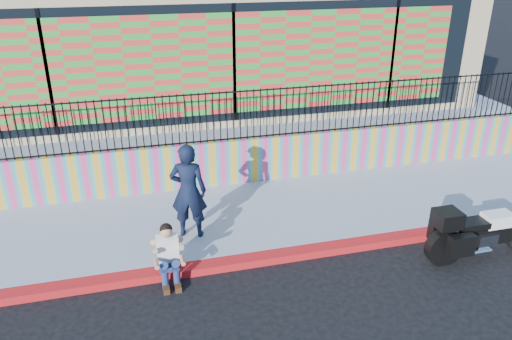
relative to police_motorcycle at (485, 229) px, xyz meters
name	(u,v)px	position (x,y,z in m)	size (l,w,h in m)	color
ground	(283,259)	(-3.64, 0.88, -0.62)	(90.00, 90.00, 0.00)	black
red_curb	(284,255)	(-3.64, 0.88, -0.54)	(16.00, 0.30, 0.15)	red
sidewalk	(261,214)	(-3.64, 2.53, -0.54)	(16.00, 3.00, 0.15)	#9097AD
mural_wall	(243,160)	(-3.64, 4.13, 0.08)	(16.00, 0.20, 1.10)	#E53C80
metal_fence	(243,115)	(-3.64, 4.13, 1.23)	(15.80, 0.04, 1.20)	black
elevated_platform	(208,105)	(-3.64, 9.23, 0.01)	(16.00, 10.00, 1.25)	#9097AD
storefront_building	(206,25)	(-3.64, 9.01, 2.63)	(14.00, 8.06, 4.00)	tan
police_motorcycle	(485,229)	(0.00, 0.00, 0.00)	(2.38, 0.79, 1.48)	black
police_officer	(188,191)	(-5.24, 1.96, 0.50)	(0.70, 0.46, 1.93)	black
seated_man	(169,260)	(-5.78, 0.72, -0.17)	(0.54, 0.71, 1.06)	navy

